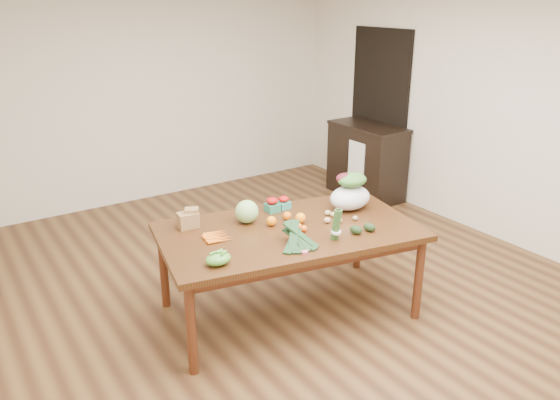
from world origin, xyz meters
TOP-DOWN VIEW (x-y plane):
  - floor at (0.00, 0.00)m, footprint 6.00×6.00m
  - room_walls at (0.00, 0.00)m, footprint 5.02×6.02m
  - dining_table at (-0.21, -0.27)m, footprint 2.19×1.49m
  - doorway_dark at (2.48, 1.60)m, footprint 0.02×1.00m
  - cabinet at (2.22, 1.50)m, footprint 0.52×1.02m
  - dish_towel at (1.96, 1.40)m, footprint 0.02×0.28m
  - paper_bag at (-0.86, 0.19)m, footprint 0.24×0.21m
  - cabbage at (-0.42, 0.02)m, footprint 0.19×0.19m
  - strawberry_basket_a at (-0.12, 0.11)m, footprint 0.13×0.13m
  - strawberry_basket_b at (-0.00, 0.12)m, footprint 0.11×0.11m
  - orange_a at (-0.30, -0.14)m, footprint 0.08×0.08m
  - orange_b at (-0.13, -0.11)m, footprint 0.07×0.07m
  - orange_c at (-0.07, -0.22)m, footprint 0.09×0.09m
  - mandarin_cluster at (-0.21, -0.33)m, footprint 0.21×0.21m
  - carrots at (-0.77, -0.12)m, footprint 0.26×0.26m
  - snap_pea_bag at (-0.96, -0.50)m, footprint 0.18×0.14m
  - kale_bunch at (-0.35, -0.59)m, footprint 0.39×0.46m
  - asparagus_bundle at (-0.04, -0.63)m, footprint 0.10×0.13m
  - potato_a at (0.11, -0.35)m, footprint 0.06×0.05m
  - potato_b at (0.19, -0.40)m, footprint 0.05×0.04m
  - potato_c at (0.23, -0.27)m, footprint 0.05×0.04m
  - potato_d at (0.21, -0.22)m, footprint 0.05×0.05m
  - potato_e at (0.33, -0.43)m, footprint 0.05×0.04m
  - avocado_a at (0.15, -0.64)m, footprint 0.10×0.12m
  - avocado_b at (0.28, -0.66)m, footprint 0.09×0.12m
  - salad_bag at (0.46, -0.21)m, footprint 0.42×0.35m

SIDE VIEW (x-z plane):
  - floor at x=0.00m, z-range 0.00..0.00m
  - dining_table at x=-0.21m, z-range 0.00..0.75m
  - cabinet at x=2.22m, z-range 0.00..0.94m
  - dish_towel at x=1.96m, z-range 0.33..0.78m
  - carrots at x=-0.77m, z-range 0.75..0.78m
  - potato_e at x=0.33m, z-range 0.75..0.79m
  - potato_c at x=0.23m, z-range 0.75..0.79m
  - potato_b at x=0.19m, z-range 0.75..0.79m
  - potato_d at x=0.21m, z-range 0.75..0.79m
  - potato_a at x=0.11m, z-range 0.75..0.80m
  - avocado_b at x=0.28m, z-range 0.75..0.82m
  - avocado_a at x=0.15m, z-range 0.75..0.82m
  - orange_b at x=-0.13m, z-range 0.75..0.82m
  - orange_a at x=-0.30m, z-range 0.75..0.83m
  - mandarin_cluster at x=-0.21m, z-range 0.75..0.83m
  - snap_pea_bag at x=-0.96m, z-range 0.75..0.83m
  - orange_c at x=-0.07m, z-range 0.75..0.84m
  - strawberry_basket_b at x=0.00m, z-range 0.75..0.84m
  - strawberry_basket_a at x=-0.12m, z-range 0.75..0.85m
  - paper_bag at x=-0.86m, z-range 0.75..0.90m
  - kale_bunch at x=-0.35m, z-range 0.75..0.91m
  - cabbage at x=-0.42m, z-range 0.75..0.94m
  - asparagus_bundle at x=-0.04m, z-range 0.75..1.00m
  - salad_bag at x=0.46m, z-range 0.75..1.04m
  - doorway_dark at x=2.48m, z-range 0.00..2.10m
  - room_walls at x=0.00m, z-range 0.00..2.70m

